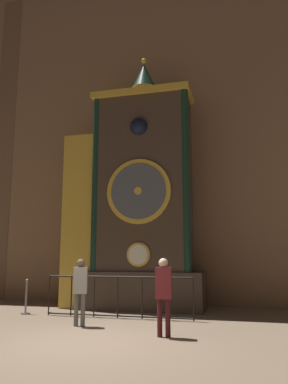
# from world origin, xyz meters

# --- Properties ---
(ground_plane) EXTENTS (28.00, 28.00, 0.00)m
(ground_plane) POSITION_xyz_m (0.00, 0.00, 0.00)
(ground_plane) COLOR #75604C
(cathedral_back_wall) EXTENTS (24.00, 0.32, 14.83)m
(cathedral_back_wall) POSITION_xyz_m (-0.09, 6.39, 7.41)
(cathedral_back_wall) COLOR #846047
(cathedral_back_wall) RESTS_ON ground_plane
(clock_tower) EXTENTS (4.78, 1.76, 8.89)m
(clock_tower) POSITION_xyz_m (-0.43, 4.97, 3.62)
(clock_tower) COLOR #423328
(clock_tower) RESTS_ON ground_plane
(railing_fence) EXTENTS (4.32, 0.05, 1.15)m
(railing_fence) POSITION_xyz_m (-0.32, 3.06, 0.64)
(railing_fence) COLOR black
(railing_fence) RESTS_ON ground_plane
(visitor_near) EXTENTS (0.39, 0.31, 1.64)m
(visitor_near) POSITION_xyz_m (-0.85, 1.63, 0.99)
(visitor_near) COLOR #58554F
(visitor_near) RESTS_ON ground_plane
(visitor_far) EXTENTS (0.36, 0.25, 1.67)m
(visitor_far) POSITION_xyz_m (1.44, 0.91, 1.00)
(visitor_far) COLOR #461518
(visitor_far) RESTS_ON ground_plane
(stanchion_post) EXTENTS (0.28, 0.28, 1.03)m
(stanchion_post) POSITION_xyz_m (-3.24, 3.09, 0.33)
(stanchion_post) COLOR gray
(stanchion_post) RESTS_ON ground_plane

